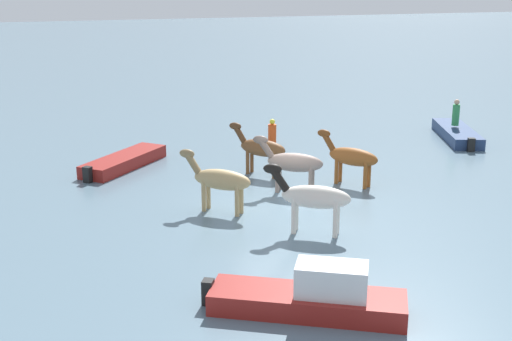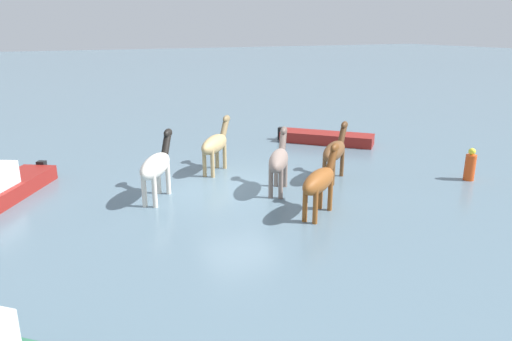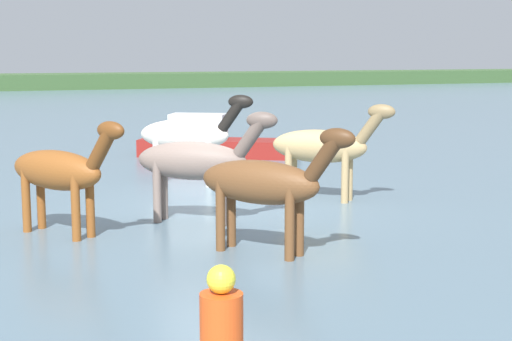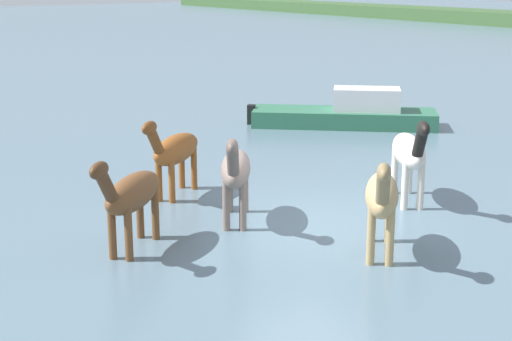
{
  "view_description": "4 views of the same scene",
  "coord_description": "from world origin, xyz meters",
  "px_view_note": "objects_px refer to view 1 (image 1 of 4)",
  "views": [
    {
      "loc": [
        7.66,
        18.93,
        7.02
      ],
      "look_at": [
        0.72,
        -0.15,
        1.16
      ],
      "focal_mm": 46.92,
      "sensor_mm": 36.0,
      "label": 1
    },
    {
      "loc": [
        -13.63,
        5.85,
        5.13
      ],
      "look_at": [
        -0.57,
        -0.37,
        0.69
      ],
      "focal_mm": 33.11,
      "sensor_mm": 36.0,
      "label": 2
    },
    {
      "loc": [
        -4.69,
        -13.29,
        2.83
      ],
      "look_at": [
        0.53,
        -0.08,
        0.68
      ],
      "focal_mm": 54.2,
      "sensor_mm": 36.0,
      "label": 3
    },
    {
      "loc": [
        10.96,
        -8.77,
        4.72
      ],
      "look_at": [
        -0.52,
        -0.81,
        1.09
      ],
      "focal_mm": 53.71,
      "sensor_mm": 36.0,
      "label": 4
    }
  ],
  "objects_px": {
    "horse_dun_straggler": "(293,162)",
    "boat_motor_center": "(457,135)",
    "boat_tender_starboard": "(124,163)",
    "horse_chestnut_trailing": "(220,180)",
    "buoy_channel_marker": "(272,133)",
    "horse_dark_mare": "(313,197)",
    "boat_launch_far": "(311,300)",
    "person_boatman_standing": "(456,113)",
    "horse_mid_herd": "(261,148)",
    "horse_pinto_flank": "(351,157)"
  },
  "relations": [
    {
      "from": "horse_dark_mare",
      "to": "boat_motor_center",
      "type": "relative_size",
      "value": 0.49
    },
    {
      "from": "boat_motor_center",
      "to": "boat_tender_starboard",
      "type": "bearing_deg",
      "value": 110.72
    },
    {
      "from": "horse_dark_mare",
      "to": "horse_pinto_flank",
      "type": "bearing_deg",
      "value": -95.69
    },
    {
      "from": "horse_dark_mare",
      "to": "horse_mid_herd",
      "type": "height_order",
      "value": "horse_dark_mare"
    },
    {
      "from": "person_boatman_standing",
      "to": "boat_motor_center",
      "type": "bearing_deg",
      "value": 95.54
    },
    {
      "from": "horse_mid_herd",
      "to": "boat_motor_center",
      "type": "xyz_separation_m",
      "value": [
        -10.37,
        -2.36,
        -0.85
      ]
    },
    {
      "from": "horse_pinto_flank",
      "to": "boat_launch_far",
      "type": "bearing_deg",
      "value": 112.1
    },
    {
      "from": "horse_dark_mare",
      "to": "buoy_channel_marker",
      "type": "xyz_separation_m",
      "value": [
        -2.77,
        -10.22,
        -0.58
      ]
    },
    {
      "from": "horse_mid_herd",
      "to": "person_boatman_standing",
      "type": "distance_m",
      "value": 10.66
    },
    {
      "from": "boat_motor_center",
      "to": "horse_dun_straggler",
      "type": "bearing_deg",
      "value": 137.06
    },
    {
      "from": "horse_dark_mare",
      "to": "person_boatman_standing",
      "type": "xyz_separation_m",
      "value": [
        -11.03,
        -8.56,
        0.05
      ]
    },
    {
      "from": "horse_mid_herd",
      "to": "buoy_channel_marker",
      "type": "distance_m",
      "value": 4.72
    },
    {
      "from": "horse_mid_herd",
      "to": "boat_tender_starboard",
      "type": "bearing_deg",
      "value": 20.21
    },
    {
      "from": "horse_dun_straggler",
      "to": "boat_tender_starboard",
      "type": "height_order",
      "value": "horse_dun_straggler"
    },
    {
      "from": "boat_motor_center",
      "to": "person_boatman_standing",
      "type": "distance_m",
      "value": 0.98
    },
    {
      "from": "boat_launch_far",
      "to": "boat_tender_starboard",
      "type": "bearing_deg",
      "value": 129.03
    },
    {
      "from": "horse_pinto_flank",
      "to": "person_boatman_standing",
      "type": "relative_size",
      "value": 1.81
    },
    {
      "from": "boat_launch_far",
      "to": "horse_dun_straggler",
      "type": "bearing_deg",
      "value": 100.41
    },
    {
      "from": "horse_dun_straggler",
      "to": "person_boatman_standing",
      "type": "relative_size",
      "value": 1.85
    },
    {
      "from": "horse_dun_straggler",
      "to": "person_boatman_standing",
      "type": "bearing_deg",
      "value": -118.26
    },
    {
      "from": "boat_launch_far",
      "to": "person_boatman_standing",
      "type": "height_order",
      "value": "person_boatman_standing"
    },
    {
      "from": "horse_chestnut_trailing",
      "to": "buoy_channel_marker",
      "type": "distance_m",
      "value": 8.94
    },
    {
      "from": "horse_pinto_flank",
      "to": "boat_tender_starboard",
      "type": "height_order",
      "value": "horse_pinto_flank"
    },
    {
      "from": "boat_tender_starboard",
      "to": "boat_motor_center",
      "type": "bearing_deg",
      "value": -46.4
    },
    {
      "from": "horse_pinto_flank",
      "to": "horse_chestnut_trailing",
      "type": "distance_m",
      "value": 5.27
    },
    {
      "from": "horse_mid_herd",
      "to": "horse_chestnut_trailing",
      "type": "bearing_deg",
      "value": 103.29
    },
    {
      "from": "horse_pinto_flank",
      "to": "buoy_channel_marker",
      "type": "height_order",
      "value": "horse_pinto_flank"
    },
    {
      "from": "horse_dark_mare",
      "to": "buoy_channel_marker",
      "type": "bearing_deg",
      "value": -70.6
    },
    {
      "from": "horse_pinto_flank",
      "to": "boat_motor_center",
      "type": "height_order",
      "value": "horse_pinto_flank"
    },
    {
      "from": "horse_pinto_flank",
      "to": "buoy_channel_marker",
      "type": "distance_m",
      "value": 6.47
    },
    {
      "from": "horse_pinto_flank",
      "to": "boat_tender_starboard",
      "type": "distance_m",
      "value": 8.74
    },
    {
      "from": "horse_dark_mare",
      "to": "horse_chestnut_trailing",
      "type": "relative_size",
      "value": 1.14
    },
    {
      "from": "horse_chestnut_trailing",
      "to": "boat_motor_center",
      "type": "relative_size",
      "value": 0.43
    },
    {
      "from": "horse_pinto_flank",
      "to": "horse_dun_straggler",
      "type": "xyz_separation_m",
      "value": [
        2.25,
        0.09,
        0.03
      ]
    },
    {
      "from": "horse_dun_straggler",
      "to": "boat_motor_center",
      "type": "relative_size",
      "value": 0.47
    },
    {
      "from": "horse_dark_mare",
      "to": "person_boatman_standing",
      "type": "distance_m",
      "value": 13.96
    },
    {
      "from": "horse_mid_herd",
      "to": "boat_motor_center",
      "type": "bearing_deg",
      "value": -116.3
    },
    {
      "from": "boat_motor_center",
      "to": "horse_chestnut_trailing",
      "type": "bearing_deg",
      "value": 136.04
    },
    {
      "from": "horse_mid_herd",
      "to": "person_boatman_standing",
      "type": "xyz_separation_m",
      "value": [
        -10.35,
        -2.53,
        0.11
      ]
    },
    {
      "from": "horse_dark_mare",
      "to": "boat_launch_far",
      "type": "xyz_separation_m",
      "value": [
        2.0,
        4.32,
        -0.78
      ]
    },
    {
      "from": "horse_mid_herd",
      "to": "boat_tender_starboard",
      "type": "xyz_separation_m",
      "value": [
        4.61,
        -2.73,
        -0.86
      ]
    },
    {
      "from": "buoy_channel_marker",
      "to": "horse_chestnut_trailing",
      "type": "bearing_deg",
      "value": 58.19
    },
    {
      "from": "boat_motor_center",
      "to": "boat_tender_starboard",
      "type": "height_order",
      "value": "boat_motor_center"
    },
    {
      "from": "person_boatman_standing",
      "to": "horse_dun_straggler",
      "type": "bearing_deg",
      "value": 25.75
    },
    {
      "from": "person_boatman_standing",
      "to": "buoy_channel_marker",
      "type": "distance_m",
      "value": 8.45
    },
    {
      "from": "boat_tender_starboard",
      "to": "buoy_channel_marker",
      "type": "xyz_separation_m",
      "value": [
        -6.7,
        -1.46,
        0.35
      ]
    },
    {
      "from": "horse_dark_mare",
      "to": "horse_mid_herd",
      "type": "relative_size",
      "value": 1.11
    },
    {
      "from": "horse_dark_mare",
      "to": "boat_launch_far",
      "type": "relative_size",
      "value": 0.54
    },
    {
      "from": "horse_pinto_flank",
      "to": "buoy_channel_marker",
      "type": "xyz_separation_m",
      "value": [
        0.44,
        -6.43,
        -0.51
      ]
    },
    {
      "from": "horse_chestnut_trailing",
      "to": "horse_mid_herd",
      "type": "relative_size",
      "value": 0.97
    }
  ]
}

